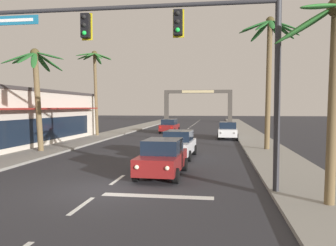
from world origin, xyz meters
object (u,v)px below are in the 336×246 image
at_px(sedan_third_in_queue, 178,144).
at_px(sedan_oncoming_far, 169,126).
at_px(sedan_lead_at_stop_bar, 162,157).
at_px(palm_left_second, 36,79).
at_px(palm_right_nearest, 334,53).
at_px(palm_right_second, 269,55).
at_px(sedan_parked_nearest_kerb, 228,130).
at_px(palm_left_third, 95,74).
at_px(town_gateway_arch, 198,101).
at_px(traffic_signal_mast, 184,45).

bearing_deg(sedan_third_in_queue, sedan_oncoming_far, 99.69).
distance_m(sedan_lead_at_stop_bar, palm_left_second, 12.61).
xyz_separation_m(sedan_oncoming_far, palm_right_nearest, (9.35, -30.11, 3.95)).
bearing_deg(palm_right_nearest, palm_left_second, 145.45).
relative_size(palm_right_nearest, palm_right_second, 0.68).
bearing_deg(sedan_third_in_queue, palm_left_second, 175.46).
bearing_deg(palm_right_second, sedan_oncoming_far, 120.70).
xyz_separation_m(sedan_lead_at_stop_bar, sedan_parked_nearest_kerb, (3.48, 18.90, 0.00)).
relative_size(palm_left_third, palm_right_second, 0.96).
xyz_separation_m(sedan_parked_nearest_kerb, palm_left_third, (-14.01, 0.83, 5.88)).
bearing_deg(sedan_parked_nearest_kerb, palm_left_second, -137.39).
bearing_deg(sedan_oncoming_far, sedan_parked_nearest_kerb, -45.27).
relative_size(sedan_third_in_queue, town_gateway_arch, 0.31).
bearing_deg(sedan_oncoming_far, sedan_lead_at_stop_bar, -82.62).
height_order(traffic_signal_mast, palm_left_third, palm_left_third).
distance_m(sedan_lead_at_stop_bar, palm_right_second, 13.08).
height_order(sedan_lead_at_stop_bar, palm_left_third, palm_left_third).
relative_size(traffic_signal_mast, palm_left_third, 1.22).
xyz_separation_m(palm_right_nearest, town_gateway_arch, (-7.81, 62.53, -0.41)).
xyz_separation_m(palm_left_third, town_gateway_arch, (8.73, 38.47, -2.34)).
height_order(sedan_oncoming_far, palm_right_nearest, palm_right_nearest).
height_order(sedan_parked_nearest_kerb, palm_left_second, palm_left_second).
bearing_deg(traffic_signal_mast, sedan_oncoming_far, 99.12).
height_order(palm_left_third, palm_right_nearest, palm_left_third).
relative_size(traffic_signal_mast, sedan_third_in_queue, 2.48).
xyz_separation_m(sedan_oncoming_far, town_gateway_arch, (1.54, 32.42, 3.54)).
relative_size(sedan_third_in_queue, sedan_oncoming_far, 1.00).
bearing_deg(palm_left_second, traffic_signal_mast, -40.17).
height_order(traffic_signal_mast, palm_left_second, traffic_signal_mast).
distance_m(sedan_third_in_queue, palm_right_nearest, 12.40).
height_order(sedan_oncoming_far, town_gateway_arch, town_gateway_arch).
bearing_deg(traffic_signal_mast, palm_left_second, 139.83).
relative_size(sedan_oncoming_far, palm_left_third, 0.49).
relative_size(sedan_oncoming_far, palm_right_second, 0.47).
bearing_deg(palm_right_nearest, sedan_parked_nearest_kerb, 96.21).
height_order(sedan_third_in_queue, palm_left_second, palm_left_second).
bearing_deg(palm_left_third, sedan_lead_at_stop_bar, -61.93).
distance_m(traffic_signal_mast, palm_right_nearest, 5.05).
bearing_deg(palm_right_nearest, sedan_lead_at_stop_bar, 144.28).
distance_m(sedan_lead_at_stop_bar, sedan_oncoming_far, 26.00).
bearing_deg(sedan_oncoming_far, town_gateway_arch, 87.27).
bearing_deg(palm_left_third, sedan_third_in_queue, -52.70).
bearing_deg(town_gateway_arch, sedan_parked_nearest_kerb, -82.35).
height_order(traffic_signal_mast, palm_right_nearest, traffic_signal_mast).
height_order(sedan_parked_nearest_kerb, palm_left_third, palm_left_third).
bearing_deg(sedan_parked_nearest_kerb, palm_left_third, 176.60).
bearing_deg(palm_right_nearest, sedan_oncoming_far, 107.25).
distance_m(traffic_signal_mast, palm_right_second, 13.63).
relative_size(sedan_lead_at_stop_bar, palm_left_third, 0.49).
height_order(sedan_parked_nearest_kerb, town_gateway_arch, town_gateway_arch).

